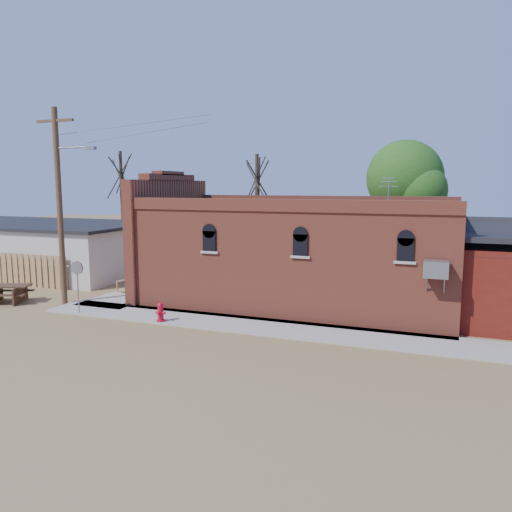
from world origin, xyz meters
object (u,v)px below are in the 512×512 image
(utility_pole, at_px, (60,202))
(trash_barrel, at_px, (138,285))
(stop_sign, at_px, (77,273))
(picnic_table, at_px, (7,291))
(brick_bar, at_px, (293,253))
(fire_hydrant, at_px, (160,312))

(utility_pole, height_order, trash_barrel, utility_pole)
(stop_sign, bearing_deg, picnic_table, -166.54)
(brick_bar, bearing_deg, fire_hydrant, -125.46)
(fire_hydrant, height_order, picnic_table, picnic_table)
(fire_hydrant, distance_m, trash_barrel, 5.65)
(fire_hydrant, bearing_deg, utility_pole, 167.74)
(fire_hydrant, height_order, trash_barrel, trash_barrel)
(fire_hydrant, bearing_deg, stop_sign, 179.27)
(trash_barrel, bearing_deg, brick_bar, 9.95)
(picnic_table, bearing_deg, stop_sign, -29.17)
(fire_hydrant, xyz_separation_m, picnic_table, (-8.69, 0.50, 0.10))
(trash_barrel, bearing_deg, utility_pole, -124.59)
(brick_bar, xyz_separation_m, fire_hydrant, (-3.92, -5.50, -1.88))
(trash_barrel, relative_size, picnic_table, 0.35)
(utility_pole, xyz_separation_m, trash_barrel, (2.02, 2.93, -4.25))
(fire_hydrant, relative_size, trash_barrel, 0.88)
(utility_pole, bearing_deg, brick_bar, 23.69)
(utility_pole, distance_m, fire_hydrant, 7.38)
(brick_bar, relative_size, utility_pole, 1.82)
(utility_pole, bearing_deg, picnic_table, -166.07)
(brick_bar, xyz_separation_m, utility_pole, (-9.79, -4.29, 2.43))
(brick_bar, height_order, fire_hydrant, brick_bar)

